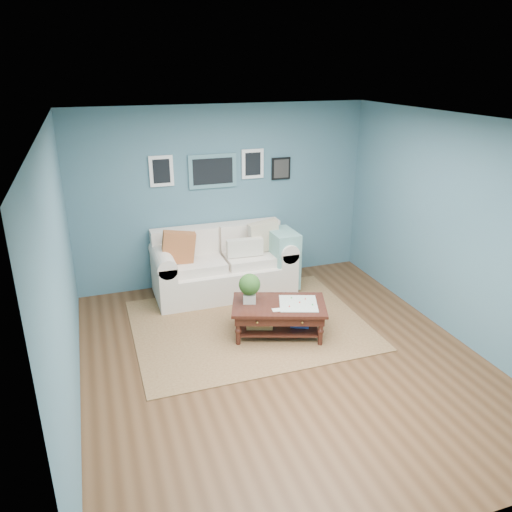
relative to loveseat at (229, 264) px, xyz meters
name	(u,v)px	position (x,y,z in m)	size (l,w,h in m)	color
room_shell	(283,249)	(0.07, -1.97, 0.92)	(5.00, 5.02, 2.70)	brown
area_rug	(249,324)	(-0.05, -1.12, -0.43)	(2.98, 2.38, 0.01)	brown
loveseat	(229,264)	(0.00, 0.00, 0.00)	(2.09, 0.95, 1.07)	#EFE1CD
coffee_table	(274,309)	(0.18, -1.44, -0.08)	(1.32, 1.02, 0.81)	black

